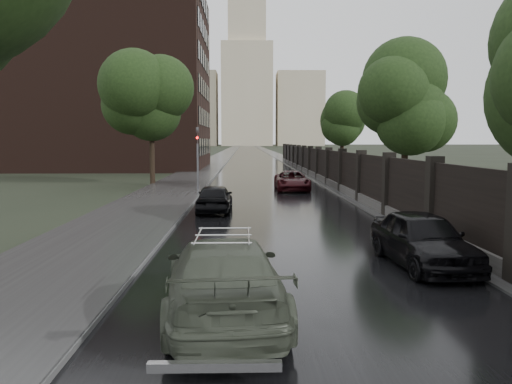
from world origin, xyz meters
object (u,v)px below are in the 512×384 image
object	(u,v)px
tree_left_far	(151,111)
tree_right_b	(406,108)
tree_right_c	(342,121)
car_right_far	(292,181)
car_right_near	(423,239)
hatchback_left	(215,198)
traffic_light	(198,153)
volga_sedan	(224,278)

from	to	relation	value
tree_left_far	tree_right_b	bearing A→B (deg)	-27.30
tree_right_c	car_right_far	xyz separation A→B (m)	(-5.90, -13.97, -4.32)
car_right_near	car_right_far	world-z (taller)	car_right_near
hatchback_left	tree_right_b	bearing A→B (deg)	-150.77
tree_right_c	car_right_near	distance (m)	33.87
tree_right_b	hatchback_left	size ratio (longest dim) A/B	1.87
tree_left_far	hatchback_left	distance (m)	15.24
car_right_far	tree_right_c	bearing A→B (deg)	66.92
traffic_light	hatchback_left	world-z (taller)	traffic_light
car_right_far	tree_left_far	bearing A→B (deg)	157.33
tree_right_c	volga_sedan	distance (m)	38.24
tree_right_b	tree_right_c	size ratio (longest dim) A/B	1.00
tree_left_far	tree_right_c	size ratio (longest dim) A/B	1.05
traffic_light	car_right_far	world-z (taller)	traffic_light
tree_right_c	car_right_far	distance (m)	15.77
tree_right_c	traffic_light	bearing A→B (deg)	-128.18
tree_right_b	car_right_far	xyz separation A→B (m)	(-5.90, 4.03, -4.32)
hatchback_left	tree_left_far	bearing A→B (deg)	-68.07
tree_right_b	hatchback_left	bearing A→B (deg)	-151.57
tree_right_b	hatchback_left	world-z (taller)	tree_right_b
tree_right_b	car_right_near	bearing A→B (deg)	-106.09
tree_right_c	car_right_near	xyz separation A→B (m)	(-4.42, -33.32, -4.24)
tree_right_b	volga_sedan	bearing A→B (deg)	-116.26
tree_left_far	traffic_light	distance (m)	6.84
volga_sedan	traffic_light	bearing A→B (deg)	-88.71
tree_right_c	traffic_light	xyz separation A→B (m)	(-11.80, -15.01, -2.55)
tree_right_b	traffic_light	distance (m)	12.44
volga_sedan	car_right_far	xyz separation A→B (m)	(3.40, 22.88, -0.10)
tree_right_c	hatchback_left	distance (m)	26.05
tree_left_far	traffic_light	bearing A→B (deg)	-53.53
tree_right_b	traffic_light	world-z (taller)	tree_right_b
hatchback_left	car_right_far	xyz separation A→B (m)	(4.36, 9.58, -0.01)
traffic_light	car_right_far	distance (m)	6.25
tree_left_far	tree_right_b	world-z (taller)	tree_left_far
tree_right_c	hatchback_left	world-z (taller)	tree_right_c
tree_right_c	traffic_light	world-z (taller)	tree_right_c
tree_left_far	volga_sedan	bearing A→B (deg)	-77.00
tree_right_c	car_right_near	world-z (taller)	tree_right_c
tree_right_c	hatchback_left	size ratio (longest dim) A/B	1.87
tree_right_b	tree_right_c	distance (m)	18.00
tree_right_c	car_right_far	world-z (taller)	tree_right_c
tree_right_c	tree_right_b	bearing A→B (deg)	-90.00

